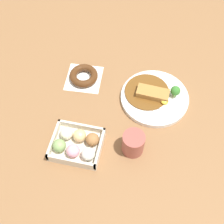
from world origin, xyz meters
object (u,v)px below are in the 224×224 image
at_px(donut_box, 77,144).
at_px(chocolate_ring_donut, 84,76).
at_px(curry_plate, 154,97).
at_px(coffee_mug, 133,143).

height_order(donut_box, chocolate_ring_donut, donut_box).
xyz_separation_m(curry_plate, coffee_mug, (0.04, 0.23, 0.03)).
distance_m(donut_box, coffee_mug, 0.19).
distance_m(curry_plate, coffee_mug, 0.23).
bearing_deg(coffee_mug, donut_box, 10.58).
relative_size(donut_box, coffee_mug, 1.96).
bearing_deg(chocolate_ring_donut, donut_box, 100.90).
bearing_deg(coffee_mug, curry_plate, -100.93).
relative_size(donut_box, chocolate_ring_donut, 1.15).
relative_size(chocolate_ring_donut, coffee_mug, 1.70).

